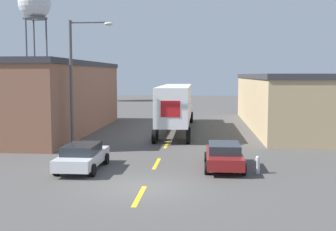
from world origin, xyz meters
name	(u,v)px	position (x,y,z in m)	size (l,w,h in m)	color
ground_plane	(144,187)	(0.00, 0.00, 0.00)	(160.00, 160.00, 0.00)	#4C4947
road_centerline	(157,163)	(0.00, 4.86, 0.00)	(0.20, 15.22, 0.01)	yellow
warehouse_left	(14,97)	(-13.47, 16.81, 2.95)	(13.82, 19.70, 5.89)	brown
warehouse_right	(314,101)	(12.56, 21.84, 2.44)	(12.00, 23.92, 4.87)	tan
semi_truck	(176,103)	(0.19, 18.54, 2.34)	(2.84, 16.14, 3.91)	silver
parked_car_left_near	(82,156)	(-3.58, 3.05, 0.70)	(1.99, 4.41, 1.32)	silver
parked_car_right_near	(224,155)	(3.58, 3.92, 0.70)	(1.99, 4.41, 1.32)	maroon
water_tower	(35,5)	(-26.88, 54.82, 16.90)	(5.58, 5.58, 19.96)	#47474C
street_lamp	(76,75)	(-5.67, 9.13, 4.81)	(2.88, 0.32, 8.26)	#4C4C51
fire_hydrant	(258,165)	(5.16, 2.96, 0.44)	(0.22, 0.22, 0.88)	silver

